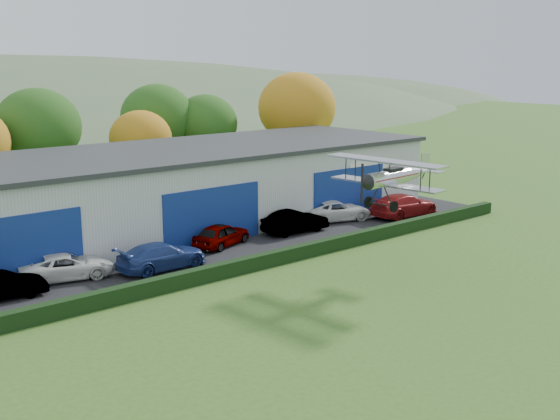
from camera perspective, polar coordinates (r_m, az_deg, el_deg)
ground at (r=24.23m, az=15.22°, el=-15.55°), size 300.00×300.00×0.00m
apron at (r=40.51m, az=-7.20°, el=-3.63°), size 48.00×9.00×0.05m
hedge at (r=36.61m, az=-3.11°, el=-4.69°), size 46.00×0.60×0.80m
hangar at (r=46.73m, az=-9.88°, el=1.77°), size 40.60×12.60×5.30m
tree_belt at (r=56.00m, az=-20.30°, el=5.99°), size 75.70×13.22×10.12m
car_1 at (r=34.99m, az=-22.40°, el=-5.92°), size 4.21×1.85×1.35m
car_2 at (r=37.04m, az=-17.53°, el=-4.56°), size 5.16×3.33×1.32m
car_3 at (r=37.52m, az=-9.94°, el=-3.82°), size 5.11×2.16×1.47m
car_4 at (r=41.62m, az=-4.97°, el=-2.07°), size 4.54×2.95×1.44m
car_5 at (r=44.66m, az=1.29°, el=-0.97°), size 4.68×1.85×1.52m
car_6 at (r=48.22m, az=4.73°, el=-0.05°), size 5.61×3.71×1.43m
car_7 at (r=50.20m, az=10.39°, el=0.42°), size 5.76×2.55×1.64m
biplane at (r=35.98m, az=9.60°, el=2.90°), size 6.06×6.96×2.60m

